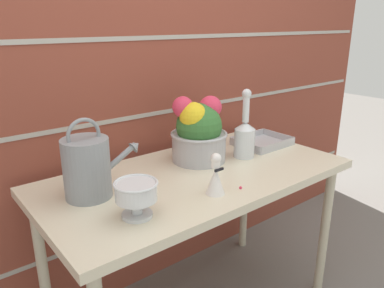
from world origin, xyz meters
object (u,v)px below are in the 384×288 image
object	(u,v)px
watering_can	(88,167)
crystal_pedestal_bowl	(136,194)
wire_tray	(262,143)
flower_planter	(198,132)
figurine_vase	(216,177)
glass_decanter	(245,136)

from	to	relation	value
watering_can	crystal_pedestal_bowl	bearing A→B (deg)	-76.58
wire_tray	flower_planter	bearing A→B (deg)	175.97
flower_planter	crystal_pedestal_bowl	bearing A→B (deg)	-150.52
crystal_pedestal_bowl	flower_planter	bearing A→B (deg)	29.48
flower_planter	wire_tray	size ratio (longest dim) A/B	1.13
figurine_vase	wire_tray	xyz separation A→B (m)	(0.58, 0.28, -0.05)
flower_planter	glass_decanter	distance (m)	0.23
watering_can	flower_planter	distance (m)	0.55
wire_tray	glass_decanter	bearing A→B (deg)	-161.58
flower_planter	figurine_vase	size ratio (longest dim) A/B	1.89
watering_can	flower_planter	world-z (taller)	flower_planter
glass_decanter	wire_tray	xyz separation A→B (m)	(0.21, 0.07, -0.09)
watering_can	wire_tray	size ratio (longest dim) A/B	1.17
crystal_pedestal_bowl	figurine_vase	bearing A→B (deg)	-5.75
watering_can	flower_planter	xyz separation A→B (m)	(0.55, 0.04, 0.02)
figurine_vase	glass_decanter	bearing A→B (deg)	29.52
watering_can	figurine_vase	size ratio (longest dim) A/B	1.96
glass_decanter	wire_tray	size ratio (longest dim) A/B	1.22
flower_planter	wire_tray	bearing A→B (deg)	-4.03
watering_can	glass_decanter	distance (m)	0.75
glass_decanter	wire_tray	world-z (taller)	glass_decanter
watering_can	glass_decanter	world-z (taller)	glass_decanter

